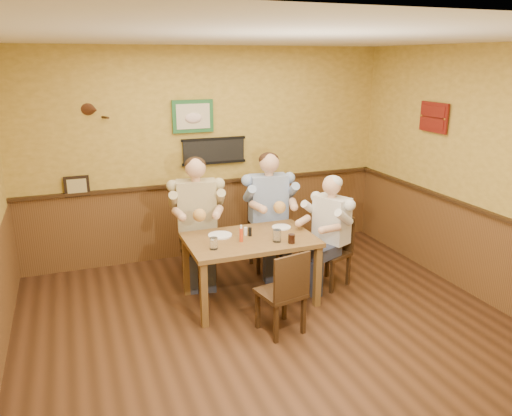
{
  "coord_description": "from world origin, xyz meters",
  "views": [
    {
      "loc": [
        -1.74,
        -3.92,
        2.64
      ],
      "look_at": [
        0.07,
        0.87,
        1.1
      ],
      "focal_mm": 35.0,
      "sensor_mm": 36.0,
      "label": 1
    }
  ],
  "objects_px": {
    "chair_back_right": "(268,233)",
    "hot_sauce_bottle": "(241,234)",
    "water_glass_mid": "(277,236)",
    "chair_back_left": "(198,241)",
    "dining_table": "(250,246)",
    "salt_shaker": "(246,231)",
    "chair_right_end": "(330,252)",
    "diner_blue_polo": "(268,218)",
    "diner_tan_shirt": "(197,225)",
    "diner_white_elder": "(331,237)",
    "cola_tumbler": "(292,239)",
    "water_glass_left": "(214,243)",
    "pepper_shaker": "(250,232)",
    "chair_near_side": "(281,291)"
  },
  "relations": [
    {
      "from": "chair_back_left",
      "to": "pepper_shaker",
      "type": "bearing_deg",
      "value": -50.7
    },
    {
      "from": "water_glass_left",
      "to": "water_glass_mid",
      "type": "bearing_deg",
      "value": -2.47
    },
    {
      "from": "diner_white_elder",
      "to": "cola_tumbler",
      "type": "height_order",
      "value": "diner_white_elder"
    },
    {
      "from": "diner_blue_polo",
      "to": "water_glass_left",
      "type": "bearing_deg",
      "value": -130.51
    },
    {
      "from": "dining_table",
      "to": "salt_shaker",
      "type": "height_order",
      "value": "salt_shaker"
    },
    {
      "from": "water_glass_mid",
      "to": "hot_sauce_bottle",
      "type": "relative_size",
      "value": 0.81
    },
    {
      "from": "diner_blue_polo",
      "to": "pepper_shaker",
      "type": "distance_m",
      "value": 0.88
    },
    {
      "from": "chair_back_right",
      "to": "salt_shaker",
      "type": "height_order",
      "value": "chair_back_right"
    },
    {
      "from": "chair_back_left",
      "to": "water_glass_left",
      "type": "height_order",
      "value": "chair_back_left"
    },
    {
      "from": "chair_right_end",
      "to": "water_glass_mid",
      "type": "height_order",
      "value": "water_glass_mid"
    },
    {
      "from": "diner_blue_polo",
      "to": "hot_sauce_bottle",
      "type": "xyz_separation_m",
      "value": [
        -0.66,
        -0.85,
        0.15
      ]
    },
    {
      "from": "cola_tumbler",
      "to": "chair_back_left",
      "type": "bearing_deg",
      "value": 124.11
    },
    {
      "from": "dining_table",
      "to": "chair_right_end",
      "type": "xyz_separation_m",
      "value": [
        1.03,
        0.03,
        -0.23
      ]
    },
    {
      "from": "chair_near_side",
      "to": "salt_shaker",
      "type": "distance_m",
      "value": 0.91
    },
    {
      "from": "diner_tan_shirt",
      "to": "water_glass_mid",
      "type": "bearing_deg",
      "value": -48.23
    },
    {
      "from": "dining_table",
      "to": "diner_tan_shirt",
      "type": "relative_size",
      "value": 1.02
    },
    {
      "from": "diner_blue_polo",
      "to": "salt_shaker",
      "type": "height_order",
      "value": "diner_blue_polo"
    },
    {
      "from": "dining_table",
      "to": "diner_tan_shirt",
      "type": "height_order",
      "value": "diner_tan_shirt"
    },
    {
      "from": "water_glass_left",
      "to": "salt_shaker",
      "type": "height_order",
      "value": "water_glass_left"
    },
    {
      "from": "dining_table",
      "to": "chair_right_end",
      "type": "bearing_deg",
      "value": 1.86
    },
    {
      "from": "chair_right_end",
      "to": "diner_blue_polo",
      "type": "bearing_deg",
      "value": -169.07
    },
    {
      "from": "chair_right_end",
      "to": "diner_white_elder",
      "type": "bearing_deg",
      "value": 0.0
    },
    {
      "from": "dining_table",
      "to": "cola_tumbler",
      "type": "height_order",
      "value": "cola_tumbler"
    },
    {
      "from": "cola_tumbler",
      "to": "hot_sauce_bottle",
      "type": "xyz_separation_m",
      "value": [
        -0.49,
        0.23,
        0.03
      ]
    },
    {
      "from": "chair_right_end",
      "to": "hot_sauce_bottle",
      "type": "relative_size",
      "value": 5.13
    },
    {
      "from": "dining_table",
      "to": "salt_shaker",
      "type": "distance_m",
      "value": 0.17
    },
    {
      "from": "chair_right_end",
      "to": "diner_tan_shirt",
      "type": "distance_m",
      "value": 1.64
    },
    {
      "from": "water_glass_left",
      "to": "salt_shaker",
      "type": "bearing_deg",
      "value": 32.3
    },
    {
      "from": "chair_right_end",
      "to": "pepper_shaker",
      "type": "distance_m",
      "value": 1.08
    },
    {
      "from": "chair_back_right",
      "to": "diner_blue_polo",
      "type": "xyz_separation_m",
      "value": [
        0.0,
        0.0,
        0.21
      ]
    },
    {
      "from": "cola_tumbler",
      "to": "chair_back_right",
      "type": "bearing_deg",
      "value": 81.07
    },
    {
      "from": "diner_tan_shirt",
      "to": "salt_shaker",
      "type": "distance_m",
      "value": 0.8
    },
    {
      "from": "chair_right_end",
      "to": "diner_tan_shirt",
      "type": "height_order",
      "value": "diner_tan_shirt"
    },
    {
      "from": "water_glass_mid",
      "to": "cola_tumbler",
      "type": "distance_m",
      "value": 0.16
    },
    {
      "from": "cola_tumbler",
      "to": "hot_sauce_bottle",
      "type": "distance_m",
      "value": 0.54
    },
    {
      "from": "chair_back_right",
      "to": "water_glass_left",
      "type": "xyz_separation_m",
      "value": [
        -0.99,
        -0.96,
        0.33
      ]
    },
    {
      "from": "water_glass_left",
      "to": "hot_sauce_bottle",
      "type": "xyz_separation_m",
      "value": [
        0.34,
        0.11,
        0.02
      ]
    },
    {
      "from": "chair_back_right",
      "to": "hot_sauce_bottle",
      "type": "height_order",
      "value": "chair_back_right"
    },
    {
      "from": "chair_back_left",
      "to": "cola_tumbler",
      "type": "distance_m",
      "value": 1.38
    },
    {
      "from": "chair_near_side",
      "to": "diner_tan_shirt",
      "type": "height_order",
      "value": "diner_tan_shirt"
    },
    {
      "from": "dining_table",
      "to": "hot_sauce_bottle",
      "type": "xyz_separation_m",
      "value": [
        -0.13,
        -0.08,
        0.18
      ]
    },
    {
      "from": "chair_back_left",
      "to": "cola_tumbler",
      "type": "bearing_deg",
      "value": -45.62
    },
    {
      "from": "chair_right_end",
      "to": "pepper_shaker",
      "type": "height_order",
      "value": "chair_right_end"
    },
    {
      "from": "chair_right_end",
      "to": "salt_shaker",
      "type": "xyz_separation_m",
      "value": [
        -1.05,
        0.06,
        0.37
      ]
    },
    {
      "from": "water_glass_mid",
      "to": "dining_table",
      "type": "bearing_deg",
      "value": 136.48
    },
    {
      "from": "water_glass_left",
      "to": "chair_right_end",
      "type": "bearing_deg",
      "value": 8.36
    },
    {
      "from": "diner_white_elder",
      "to": "pepper_shaker",
      "type": "bearing_deg",
      "value": -114.66
    },
    {
      "from": "water_glass_mid",
      "to": "chair_back_left",
      "type": "bearing_deg",
      "value": 121.5
    },
    {
      "from": "diner_blue_polo",
      "to": "salt_shaker",
      "type": "bearing_deg",
      "value": -123.38
    },
    {
      "from": "pepper_shaker",
      "to": "chair_right_end",
      "type": "bearing_deg",
      "value": -1.29
    }
  ]
}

